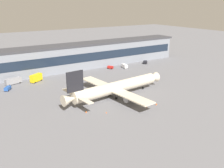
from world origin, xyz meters
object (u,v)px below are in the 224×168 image
object	(u,v)px
airliner	(115,88)
pushback_tractor	(145,62)
belt_loader	(70,75)
follow_me_car	(8,88)
traffic_cone_1	(86,112)
catering_truck	(36,78)
fuel_truck	(13,81)
crew_van	(125,66)
traffic_cone_0	(146,106)
baggage_tug	(110,67)
traffic_cone_2	(106,113)
traffic_cone_3	(156,104)

from	to	relation	value
airliner	pushback_tractor	xyz separation A→B (m)	(54.15, 43.47, -3.57)
airliner	belt_loader	size ratio (longest dim) A/B	8.12
follow_me_car	traffic_cone_1	distance (m)	48.56
belt_loader	catering_truck	xyz separation A→B (m)	(-19.66, 0.58, 1.14)
catering_truck	fuel_truck	bearing A→B (deg)	167.45
pushback_tractor	traffic_cone_1	size ratio (longest dim) A/B	7.63
fuel_truck	pushback_tractor	world-z (taller)	fuel_truck
airliner	crew_van	bearing A→B (deg)	49.95
pushback_tractor	traffic_cone_0	size ratio (longest dim) A/B	8.79
baggage_tug	traffic_cone_2	xyz separation A→B (m)	(-37.87, -56.76, -0.81)
fuel_truck	traffic_cone_0	xyz separation A→B (m)	(39.32, -61.54, -1.58)
airliner	traffic_cone_3	bearing A→B (deg)	-60.11
traffic_cone_2	baggage_tug	bearing A→B (deg)	56.29
catering_truck	traffic_cone_1	size ratio (longest dim) A/B	10.92
catering_truck	traffic_cone_3	xyz separation A→B (m)	(33.26, -59.43, -1.93)
pushback_tractor	traffic_cone_1	bearing A→B (deg)	-144.91
baggage_tug	traffic_cone_2	size ratio (longest dim) A/B	7.33
belt_loader	baggage_tug	bearing A→B (deg)	4.33
belt_loader	follow_me_car	bearing A→B (deg)	-170.80
belt_loader	traffic_cone_0	distance (m)	59.08
catering_truck	traffic_cone_0	bearing A→B (deg)	-64.52
pushback_tractor	crew_van	size ratio (longest dim) A/B	0.96
pushback_tractor	traffic_cone_1	xyz separation A→B (m)	(-72.89, -51.20, -0.71)
catering_truck	baggage_tug	world-z (taller)	catering_truck
catering_truck	traffic_cone_3	distance (m)	68.13
belt_loader	traffic_cone_2	distance (m)	55.21
catering_truck	airliner	bearing A→B (deg)	-61.03
traffic_cone_2	crew_van	bearing A→B (deg)	48.80
catering_truck	pushback_tractor	xyz separation A→B (m)	(77.70, 0.93, -1.24)
traffic_cone_2	traffic_cone_3	distance (m)	22.56
fuel_truck	traffic_cone_2	bearing A→B (deg)	-68.83
airliner	follow_me_car	world-z (taller)	airliner
catering_truck	belt_loader	bearing A→B (deg)	-1.69
catering_truck	follow_me_car	bearing A→B (deg)	-158.22
catering_truck	pushback_tractor	world-z (taller)	catering_truck
airliner	crew_van	size ratio (longest dim) A/B	9.82
baggage_tug	pushback_tractor	xyz separation A→B (m)	(28.71, -0.71, -0.04)
airliner	traffic_cone_1	xyz separation A→B (m)	(-18.74, -7.73, -4.28)
catering_truck	traffic_cone_2	distance (m)	56.26
belt_loader	baggage_tug	distance (m)	29.41
baggage_tug	fuel_truck	size ratio (longest dim) A/B	0.46
belt_loader	baggage_tug	world-z (taller)	belt_loader
pushback_tractor	follow_me_car	bearing A→B (deg)	-175.56
pushback_tractor	traffic_cone_0	world-z (taller)	pushback_tractor
traffic_cone_3	crew_van	bearing A→B (deg)	66.95
airliner	crew_van	xyz separation A→B (m)	(34.21, 40.70, -3.16)
traffic_cone_1	airliner	bearing A→B (deg)	22.42
airliner	follow_me_car	bearing A→B (deg)	137.40
airliner	traffic_cone_2	world-z (taller)	airliner
fuel_truck	crew_van	bearing A→B (deg)	-3.60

